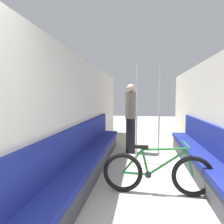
# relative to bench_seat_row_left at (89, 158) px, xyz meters

# --- Properties ---
(wall_left) EXTENTS (0.10, 9.16, 2.26)m
(wall_left) POSITION_rel_bench_seat_row_left_xyz_m (-0.24, 0.03, 0.82)
(wall_left) COLOR beige
(wall_left) RESTS_ON ground
(wall_right) EXTENTS (0.10, 9.16, 2.26)m
(wall_right) POSITION_rel_bench_seat_row_left_xyz_m (2.37, 0.03, 0.82)
(wall_right) COLOR beige
(wall_right) RESTS_ON ground
(bench_seat_row_left) EXTENTS (0.44, 4.79, 0.97)m
(bench_seat_row_left) POSITION_rel_bench_seat_row_left_xyz_m (0.00, 0.00, 0.00)
(bench_seat_row_left) COLOR #3D3D42
(bench_seat_row_left) RESTS_ON ground
(bench_seat_row_right) EXTENTS (0.44, 4.79, 0.97)m
(bench_seat_row_right) POSITION_rel_bench_seat_row_left_xyz_m (2.14, 0.00, 0.00)
(bench_seat_row_right) COLOR #3D3D42
(bench_seat_row_right) RESTS_ON ground
(bicycle) EXTENTS (1.65, 0.46, 0.79)m
(bicycle) POSITION_rel_bench_seat_row_left_xyz_m (1.22, -0.61, 0.01)
(bicycle) COLOR black
(bicycle) RESTS_ON ground
(grab_pole_near) EXTENTS (0.08, 0.08, 2.24)m
(grab_pole_near) POSITION_rel_bench_seat_row_left_xyz_m (1.43, 1.66, 0.78)
(grab_pole_near) COLOR gray
(grab_pole_near) RESTS_ON ground
(grab_pole_far) EXTENTS (0.08, 0.08, 2.24)m
(grab_pole_far) POSITION_rel_bench_seat_row_left_xyz_m (0.87, 0.82, 0.78)
(grab_pole_far) COLOR gray
(grab_pole_far) RESTS_ON ground
(passenger_standing) EXTENTS (0.30, 0.30, 1.82)m
(passenger_standing) POSITION_rel_bench_seat_row_left_xyz_m (0.70, 1.62, 0.63)
(passenger_standing) COLOR black
(passenger_standing) RESTS_ON ground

